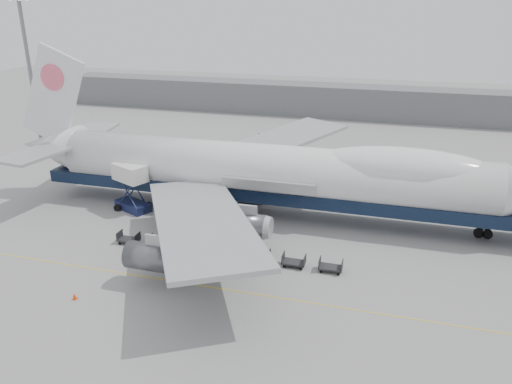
% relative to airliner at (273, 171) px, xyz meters
% --- Properties ---
extents(ground, '(260.00, 260.00, 0.00)m').
position_rel_airliner_xyz_m(ground, '(-0.64, -12.00, -5.62)').
color(ground, gray).
rests_on(ground, ground).
extents(apron_line, '(60.00, 0.15, 0.01)m').
position_rel_airliner_xyz_m(apron_line, '(-0.64, -18.00, -5.62)').
color(apron_line, gold).
rests_on(apron_line, ground).
extents(hangar, '(110.00, 8.00, 7.00)m').
position_rel_airliner_xyz_m(hangar, '(-10.64, 58.00, -2.12)').
color(hangar, slate).
rests_on(hangar, ground).
extents(floodlight_mast, '(2.40, 2.40, 25.43)m').
position_rel_airliner_xyz_m(floodlight_mast, '(-42.64, 12.00, 8.64)').
color(floodlight_mast, slate).
rests_on(floodlight_mast, ground).
extents(airliner, '(67.00, 55.30, 19.98)m').
position_rel_airliner_xyz_m(airliner, '(0.00, 0.00, 0.00)').
color(airliner, white).
rests_on(airliner, ground).
extents(catering_truck, '(5.27, 4.55, 6.04)m').
position_rel_airliner_xyz_m(catering_truck, '(-17.37, -3.48, -2.19)').
color(catering_truck, '#171F47').
rests_on(catering_truck, ground).
extents(traffic_cone, '(0.43, 0.43, 0.63)m').
position_rel_airliner_xyz_m(traffic_cone, '(-12.36, -23.19, -5.33)').
color(traffic_cone, '#E83B0C').
rests_on(traffic_cone, ground).
extents(dolly_0, '(2.30, 1.35, 1.30)m').
position_rel_airliner_xyz_m(dolly_0, '(-13.18, -12.06, -5.09)').
color(dolly_0, '#2D2D30').
rests_on(dolly_0, ground).
extents(dolly_1, '(2.30, 1.35, 1.30)m').
position_rel_airliner_xyz_m(dolly_1, '(-9.49, -12.06, -5.09)').
color(dolly_1, '#2D2D30').
rests_on(dolly_1, ground).
extents(dolly_2, '(2.30, 1.35, 1.30)m').
position_rel_airliner_xyz_m(dolly_2, '(-5.80, -12.06, -5.09)').
color(dolly_2, '#2D2D30').
rests_on(dolly_2, ground).
extents(dolly_3, '(2.30, 1.35, 1.30)m').
position_rel_airliner_xyz_m(dolly_3, '(-2.11, -12.06, -5.09)').
color(dolly_3, '#2D2D30').
rests_on(dolly_3, ground).
extents(dolly_4, '(2.30, 1.35, 1.30)m').
position_rel_airliner_xyz_m(dolly_4, '(1.58, -12.06, -5.09)').
color(dolly_4, '#2D2D30').
rests_on(dolly_4, ground).
extents(dolly_5, '(2.30, 1.35, 1.30)m').
position_rel_airliner_xyz_m(dolly_5, '(5.27, -12.06, -5.09)').
color(dolly_5, '#2D2D30').
rests_on(dolly_5, ground).
extents(dolly_6, '(2.30, 1.35, 1.30)m').
position_rel_airliner_xyz_m(dolly_6, '(8.96, -12.06, -5.09)').
color(dolly_6, '#2D2D30').
rests_on(dolly_6, ground).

